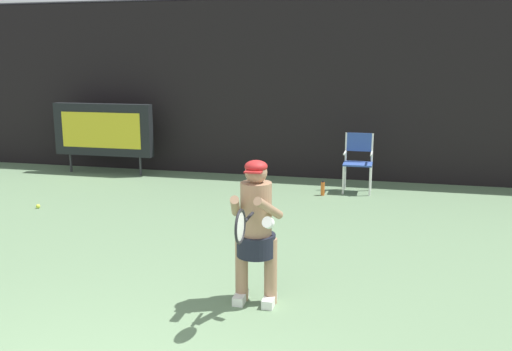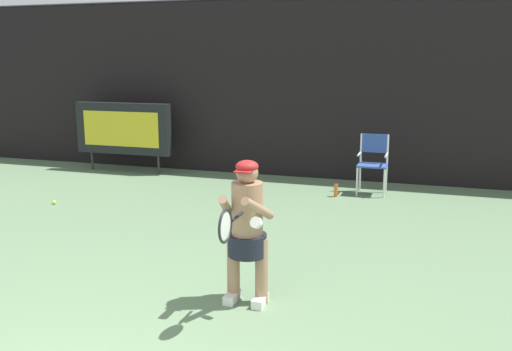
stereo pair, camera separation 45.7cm
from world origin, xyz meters
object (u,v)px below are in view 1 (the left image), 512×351
at_px(umpire_chair, 358,159).
at_px(tennis_player, 256,227).
at_px(tennis_ball_loose, 38,206).
at_px(tennis_racket, 241,226).
at_px(scoreboard, 103,130).
at_px(water_bottle, 323,189).

bearing_deg(umpire_chair, tennis_player, -97.86).
height_order(umpire_chair, tennis_ball_loose, umpire_chair).
xyz_separation_m(tennis_racket, tennis_ball_loose, (-4.37, 3.24, -0.96)).
distance_m(scoreboard, water_bottle, 4.93).
relative_size(umpire_chair, tennis_racket, 1.79).
xyz_separation_m(scoreboard, tennis_ball_loose, (0.32, -2.83, -0.91)).
xyz_separation_m(umpire_chair, tennis_player, (-0.70, -5.08, 0.18)).
bearing_deg(water_bottle, scoreboard, 170.14).
xyz_separation_m(umpire_chair, tennis_ball_loose, (-5.06, -2.44, -0.58)).
bearing_deg(umpire_chair, scoreboard, 175.94).
relative_size(tennis_player, tennis_ball_loose, 21.50).
bearing_deg(tennis_ball_loose, scoreboard, 96.40).
distance_m(scoreboard, tennis_racket, 7.66).
bearing_deg(scoreboard, water_bottle, -9.86).
bearing_deg(umpire_chair, water_bottle, -142.51).
bearing_deg(water_bottle, tennis_ball_loose, -155.96).
height_order(scoreboard, water_bottle, scoreboard).
xyz_separation_m(water_bottle, tennis_player, (-0.11, -4.63, 0.67)).
distance_m(tennis_player, tennis_racket, 0.64).
bearing_deg(scoreboard, tennis_player, -49.44).
xyz_separation_m(umpire_chair, tennis_racket, (-0.69, -5.68, 0.37)).
bearing_deg(water_bottle, tennis_player, -91.42).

